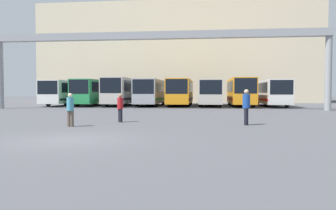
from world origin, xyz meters
The scene contains 14 objects.
ground_plane centered at (0.00, 0.00, 0.00)m, with size 200.00×200.00×0.00m, color #47474C.
building_backdrop centered at (0.00, 46.43, 8.13)m, with size 46.06×12.00×16.26m.
overhead_gantry centered at (0.00, 20.22, 6.34)m, with size 32.58×0.80×7.48m.
bus_slot_0 centered at (-12.62, 29.02, 1.76)m, with size 2.60×11.06×3.05m.
bus_slot_1 centered at (-9.02, 28.80, 1.82)m, with size 2.48×10.63×3.15m.
bus_slot_2 centered at (-5.41, 29.22, 1.92)m, with size 2.62×11.46×3.34m.
bus_slot_3 centered at (-1.80, 28.71, 1.82)m, with size 2.58×10.43×3.15m.
bus_slot_4 centered at (1.80, 29.49, 1.83)m, with size 2.61×11.99×3.18m.
bus_slot_5 centered at (5.41, 28.71, 1.77)m, with size 2.58×10.44×3.06m.
bus_slot_6 centered at (9.02, 28.55, 1.87)m, with size 2.57×10.12×3.25m.
bus_slot_7 centered at (12.62, 28.90, 1.75)m, with size 2.56×10.82×3.03m.
pedestrian_mid_left centered at (-1.74, 4.23, 0.87)m, with size 0.34×0.34×1.64m.
pedestrian_mid_right centered at (6.94, 5.98, 0.97)m, with size 0.38×0.38×1.84m.
pedestrian_near_left centered at (0.09, 6.80, 0.84)m, with size 0.33×0.33×1.58m.
Camera 1 is at (4.84, -11.15, 1.71)m, focal length 35.00 mm.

